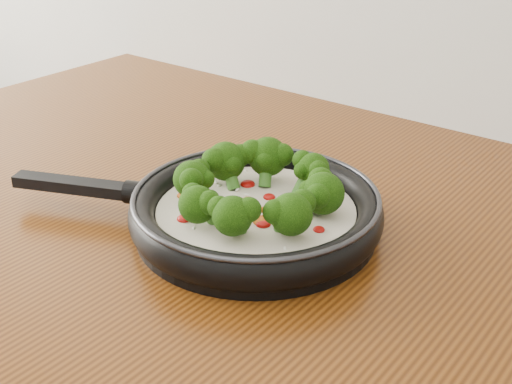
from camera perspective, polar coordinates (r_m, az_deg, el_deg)
The scene contains 1 object.
skillet at distance 0.75m, azimuth -0.18°, elevation -1.28°, with size 0.47×0.38×0.08m.
Camera 1 is at (0.31, 0.52, 1.28)m, focal length 46.72 mm.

